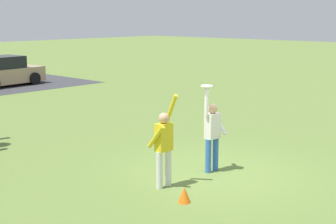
# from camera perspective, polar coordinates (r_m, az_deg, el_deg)

# --- Properties ---
(ground_plane) EXTENTS (120.00, 120.00, 0.00)m
(ground_plane) POSITION_cam_1_polar(r_m,az_deg,el_deg) (11.64, 5.78, -7.15)
(ground_plane) COLOR olive
(person_catcher) EXTENTS (0.55, 0.49, 2.08)m
(person_catcher) POSITION_cam_1_polar(r_m,az_deg,el_deg) (11.48, 5.25, -2.31)
(person_catcher) COLOR #3366B7
(person_catcher) RESTS_ON ground_plane
(person_defender) EXTENTS (0.56, 0.49, 2.04)m
(person_defender) POSITION_cam_1_polar(r_m,az_deg,el_deg) (10.38, -0.50, -3.73)
(person_defender) COLOR silver
(person_defender) RESTS_ON ground_plane
(frisbee_disc) EXTENTS (0.27, 0.27, 0.02)m
(frisbee_disc) POSITION_cam_1_polar(r_m,az_deg,el_deg) (11.11, 4.59, 3.08)
(frisbee_disc) COLOR white
(frisbee_disc) RESTS_ON person_catcher
(parked_car_tan) EXTENTS (4.25, 2.33, 1.59)m
(parked_car_tan) POSITION_cam_1_polar(r_m,az_deg,el_deg) (27.39, -18.84, 4.46)
(parked_car_tan) COLOR tan
(parked_car_tan) RESTS_ON ground_plane
(field_cone_orange) EXTENTS (0.26, 0.26, 0.32)m
(field_cone_orange) POSITION_cam_1_polar(r_m,az_deg,el_deg) (9.78, 1.94, -9.73)
(field_cone_orange) COLOR orange
(field_cone_orange) RESTS_ON ground_plane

